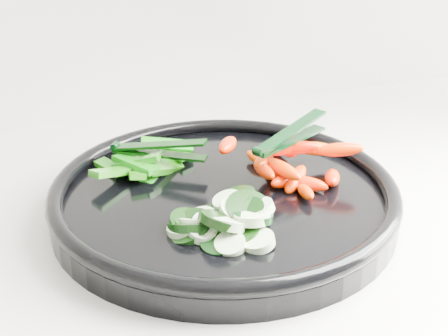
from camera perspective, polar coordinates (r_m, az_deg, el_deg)
name	(u,v)px	position (r m, az deg, el deg)	size (l,w,h in m)	color
veggie_tray	(224,197)	(0.67, 0.00, -2.65)	(0.42, 0.42, 0.04)	black
cucumber_pile	(219,222)	(0.60, -0.45, -4.95)	(0.12, 0.12, 0.04)	black
carrot_pile	(289,163)	(0.70, 6.00, 0.45)	(0.16, 0.16, 0.05)	#FF3B00
pepper_pile	(147,163)	(0.72, -7.05, 0.44)	(0.13, 0.09, 0.04)	#0C6009
tong_carrot	(289,137)	(0.69, 5.95, 2.86)	(0.11, 0.06, 0.02)	black
tong_pepper	(157,149)	(0.72, -6.17, 1.72)	(0.10, 0.07, 0.02)	black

